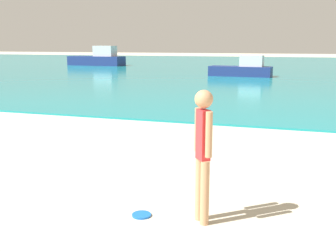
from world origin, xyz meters
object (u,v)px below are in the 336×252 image
object	(u,v)px
person_standing	(203,149)
frisbee	(142,215)
boat_far	(98,59)
boat_near	(243,69)

from	to	relation	value
person_standing	frisbee	xyz separation A→B (m)	(-0.79, -0.08, -0.95)
frisbee	boat_far	world-z (taller)	boat_far
frisbee	boat_near	world-z (taller)	boat_near
person_standing	boat_near	world-z (taller)	person_standing
person_standing	boat_near	distance (m)	22.97
boat_far	frisbee	bearing A→B (deg)	122.06
person_standing	frisbee	size ratio (longest dim) A/B	6.65
person_standing	boat_near	bearing A→B (deg)	-32.43
boat_near	boat_far	size ratio (longest dim) A/B	0.72
boat_near	boat_far	xyz separation A→B (m)	(-15.89, 9.38, 0.19)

